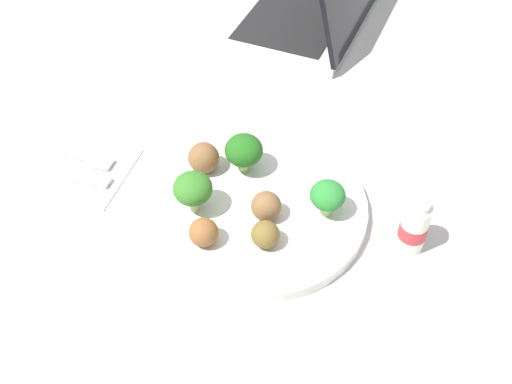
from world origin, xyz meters
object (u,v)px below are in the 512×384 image
at_px(broccoli_floret_center, 244,151).
at_px(plate, 256,207).
at_px(meatball_front_left, 265,234).
at_px(knife, 65,172).
at_px(yogurt_bottle, 414,227).
at_px(meatball_far_rim, 266,206).
at_px(fork, 78,155).
at_px(broccoli_floret_front_right, 328,196).
at_px(meatball_front_right, 204,232).
at_px(meatball_back_left, 204,158).
at_px(napkin, 68,165).
at_px(broccoli_floret_mid_left, 193,189).

bearing_deg(broccoli_floret_center, plate, -53.99).
bearing_deg(meatball_front_left, knife, 175.62).
distance_m(knife, yogurt_bottle, 0.46).
height_order(meatball_far_rim, yogurt_bottle, yogurt_bottle).
xyz_separation_m(fork, yogurt_bottle, (0.45, 0.01, 0.03)).
relative_size(broccoli_floret_front_right, yogurt_bottle, 0.63).
bearing_deg(meatball_front_right, broccoli_floret_front_right, 38.61).
xyz_separation_m(broccoli_floret_front_right, meatball_far_rim, (-0.07, -0.03, -0.01)).
xyz_separation_m(meatball_front_left, meatball_back_left, (-0.12, 0.09, 0.00)).
xyz_separation_m(meatball_back_left, napkin, (-0.18, -0.05, -0.03)).
height_order(meatball_front_right, knife, meatball_front_right).
distance_m(broccoli_floret_center, meatball_front_right, 0.13).
bearing_deg(fork, yogurt_bottle, 1.69).
distance_m(broccoli_floret_front_right, meatball_back_left, 0.17).
height_order(broccoli_floret_front_right, meatball_far_rim, broccoli_floret_front_right).
height_order(meatball_far_rim, knife, meatball_far_rim).
bearing_deg(broccoli_floret_center, broccoli_floret_mid_left, -109.20).
xyz_separation_m(meatball_far_rim, napkin, (-0.29, -0.00, -0.03)).
height_order(fork, knife, same).
relative_size(meatball_back_left, fork, 0.34).
distance_m(fork, yogurt_bottle, 0.46).
height_order(plate, yogurt_bottle, yogurt_bottle).
height_order(broccoli_floret_front_right, yogurt_bottle, yogurt_bottle).
xyz_separation_m(plate, meatball_front_right, (-0.03, -0.08, 0.03)).
bearing_deg(broccoli_floret_front_right, plate, -169.60).
bearing_deg(meatball_front_right, napkin, 164.84).
distance_m(broccoli_floret_center, meatball_back_left, 0.05).
relative_size(napkin, yogurt_bottle, 2.17).
bearing_deg(meatball_back_left, broccoli_floret_center, 20.42).
xyz_separation_m(broccoli_floret_front_right, yogurt_bottle, (0.11, -0.00, -0.01)).
xyz_separation_m(meatball_front_left, knife, (-0.29, 0.02, -0.03)).
relative_size(plate, knife, 1.92).
xyz_separation_m(plate, meatball_back_left, (-0.09, 0.03, 0.03)).
bearing_deg(plate, broccoli_floret_front_right, 10.40).
height_order(meatball_front_left, knife, meatball_front_left).
bearing_deg(napkin, meatball_back_left, 14.73).
relative_size(meatball_front_right, fork, 0.29).
height_order(plate, meatball_front_left, meatball_front_left).
distance_m(plate, yogurt_bottle, 0.19).
xyz_separation_m(meatball_back_left, yogurt_bottle, (0.28, -0.02, -0.00)).
distance_m(plate, meatball_front_left, 0.07).
distance_m(meatball_far_rim, napkin, 0.29).
xyz_separation_m(broccoli_floret_front_right, meatball_front_right, (-0.12, -0.10, -0.01)).
relative_size(meatball_front_right, meatball_far_rim, 0.94).
height_order(broccoli_floret_mid_left, fork, broccoli_floret_mid_left).
height_order(plate, knife, plate).
bearing_deg(meatball_back_left, knife, -159.44).
relative_size(broccoli_floret_front_right, broccoli_floret_center, 0.90).
bearing_deg(fork, knife, -87.21).
distance_m(broccoli_floret_center, meatball_front_left, 0.13).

